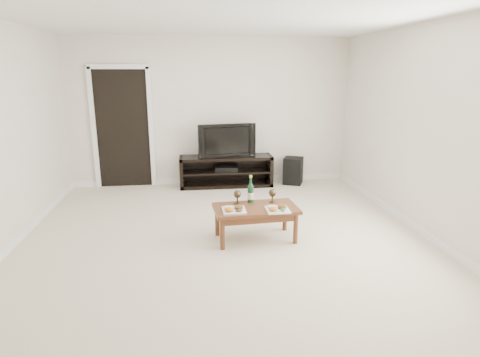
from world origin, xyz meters
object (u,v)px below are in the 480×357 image
object	(u,v)px
media_console	(226,171)
subwoofer	(293,171)
television	(226,140)
coffee_table	(255,223)

from	to	relation	value
media_console	subwoofer	distance (m)	1.24
television	subwoofer	distance (m)	1.38
subwoofer	coffee_table	xyz separation A→B (m)	(-1.10, -2.43, -0.03)
media_console	subwoofer	world-z (taller)	media_console
subwoofer	coffee_table	bearing A→B (deg)	-90.38
media_console	television	size ratio (longest dim) A/B	1.61
subwoofer	coffee_table	distance (m)	2.67
media_console	coffee_table	bearing A→B (deg)	-86.75
subwoofer	media_console	bearing A→B (deg)	-156.13
subwoofer	television	bearing A→B (deg)	-156.13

